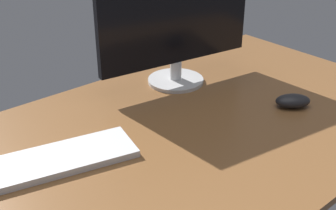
{
  "coord_description": "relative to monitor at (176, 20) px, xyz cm",
  "views": [
    {
      "loc": [
        -74.81,
        -75.75,
        62.96
      ],
      "look_at": [
        -5.86,
        4.82,
        8.0
      ],
      "focal_mm": 47.6,
      "sensor_mm": 36.0,
      "label": 1
    }
  ],
  "objects": [
    {
      "name": "computer_mouse",
      "position": [
        14.41,
        -35.67,
        -18.98
      ],
      "size": [
        11.97,
        10.97,
        3.87
      ],
      "primitive_type": "ellipsoid",
      "rotation": [
        0.0,
        0.0,
        -0.62
      ],
      "color": "black",
      "rests_on": "desk"
    },
    {
      "name": "monitor",
      "position": [
        0.0,
        0.0,
        0.0
      ],
      "size": [
        53.11,
        18.34,
        39.06
      ],
      "rotation": [
        0.0,
        0.0,
        -0.15
      ],
      "color": "beige",
      "rests_on": "desk"
    },
    {
      "name": "desk",
      "position": [
        -14.42,
        -24.61,
        -21.92
      ],
      "size": [
        140.0,
        84.0,
        2.0
      ],
      "primitive_type": "cube",
      "color": "brown",
      "rests_on": "ground"
    },
    {
      "name": "keyboard",
      "position": [
        -54.35,
        -16.06,
        -20.05
      ],
      "size": [
        43.6,
        22.78,
        1.73
      ],
      "primitive_type": "cube",
      "rotation": [
        0.0,
        0.0,
        -0.24
      ],
      "color": "silver",
      "rests_on": "desk"
    }
  ]
}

